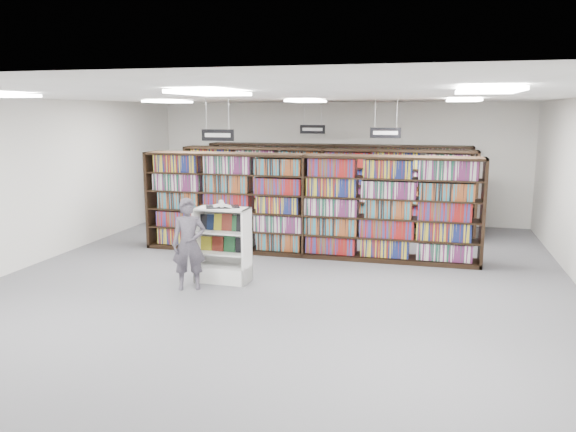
% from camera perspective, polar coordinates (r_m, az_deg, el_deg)
% --- Properties ---
extents(floor, '(12.00, 12.00, 0.00)m').
position_cam_1_polar(floor, '(9.90, -0.80, -6.78)').
color(floor, '#4B4B50').
rests_on(floor, ground).
extents(ceiling, '(10.00, 12.00, 0.10)m').
position_cam_1_polar(ceiling, '(9.46, -0.85, 12.07)').
color(ceiling, white).
rests_on(ceiling, wall_back).
extents(wall_back, '(10.00, 0.10, 3.20)m').
position_cam_1_polar(wall_back, '(15.38, 5.09, 5.47)').
color(wall_back, white).
rests_on(wall_back, ground).
extents(wall_front, '(10.00, 0.10, 3.20)m').
position_cam_1_polar(wall_front, '(4.21, -23.10, -9.00)').
color(wall_front, white).
rests_on(wall_front, ground).
extents(wall_left, '(0.10, 12.00, 3.20)m').
position_cam_1_polar(wall_left, '(11.87, -24.83, 3.05)').
color(wall_left, white).
rests_on(wall_left, ground).
extents(bookshelf_row_near, '(7.00, 0.60, 2.10)m').
position_cam_1_polar(bookshelf_row_near, '(11.55, 1.79, 1.08)').
color(bookshelf_row_near, black).
rests_on(bookshelf_row_near, floor).
extents(bookshelf_row_mid, '(7.00, 0.60, 2.10)m').
position_cam_1_polar(bookshelf_row_mid, '(13.49, 3.66, 2.43)').
color(bookshelf_row_mid, black).
rests_on(bookshelf_row_mid, floor).
extents(bookshelf_row_far, '(7.00, 0.60, 2.10)m').
position_cam_1_polar(bookshelf_row_far, '(15.15, 4.87, 3.30)').
color(bookshelf_row_far, black).
rests_on(bookshelf_row_far, floor).
extents(aisle_sign_left, '(0.65, 0.02, 0.80)m').
position_cam_1_polar(aisle_sign_left, '(10.88, -7.15, 8.26)').
color(aisle_sign_left, '#B2B2B7').
rests_on(aisle_sign_left, ceiling).
extents(aisle_sign_right, '(0.65, 0.02, 0.80)m').
position_cam_1_polar(aisle_sign_right, '(12.17, 9.87, 8.42)').
color(aisle_sign_right, '#B2B2B7').
rests_on(aisle_sign_right, ceiling).
extents(aisle_sign_center, '(0.65, 0.02, 0.80)m').
position_cam_1_polar(aisle_sign_center, '(14.44, 2.51, 8.87)').
color(aisle_sign_center, '#B2B2B7').
rests_on(aisle_sign_center, ceiling).
extents(troffer_front_center, '(0.60, 1.20, 0.04)m').
position_cam_1_polar(troffer_front_center, '(6.61, -7.87, 12.29)').
color(troffer_front_center, white).
rests_on(troffer_front_center, ceiling).
extents(troffer_front_right, '(0.60, 1.20, 0.04)m').
position_cam_1_polar(troffer_front_right, '(6.14, 19.65, 11.93)').
color(troffer_front_right, white).
rests_on(troffer_front_right, ceiling).
extents(troffer_back_left, '(0.60, 1.20, 0.04)m').
position_cam_1_polar(troffer_back_left, '(12.40, -12.08, 11.29)').
color(troffer_back_left, white).
rests_on(troffer_back_left, ceiling).
extents(troffer_back_center, '(0.60, 1.20, 0.04)m').
position_cam_1_polar(troffer_back_center, '(11.40, 1.85, 11.60)').
color(troffer_back_center, white).
rests_on(troffer_back_center, ceiling).
extents(troffer_back_right, '(0.60, 1.20, 0.04)m').
position_cam_1_polar(troffer_back_right, '(11.13, 17.40, 11.16)').
color(troffer_back_right, white).
rests_on(troffer_back_right, ceiling).
extents(endcap_display, '(0.95, 0.49, 1.32)m').
position_cam_1_polar(endcap_display, '(9.96, -6.56, -4.00)').
color(endcap_display, white).
rests_on(endcap_display, floor).
extents(open_book, '(0.66, 0.54, 0.13)m').
position_cam_1_polar(open_book, '(9.81, -6.70, 1.09)').
color(open_book, black).
rests_on(open_book, endcap_display).
extents(shopper, '(0.66, 0.55, 1.55)m').
position_cam_1_polar(shopper, '(9.52, -10.04, -2.83)').
color(shopper, '#534C57').
rests_on(shopper, floor).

